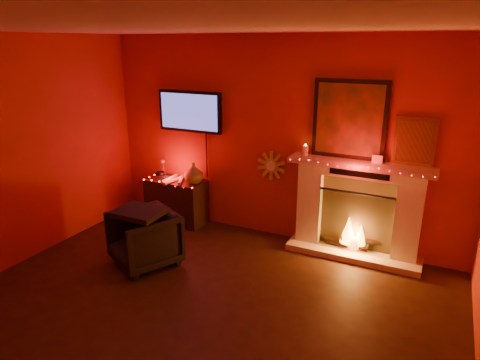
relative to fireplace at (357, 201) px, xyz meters
The scene contains 6 objects.
room 2.72m from the fireplace, 115.53° to the right, with size 5.00×5.00×5.00m.
fireplace is the anchor object (origin of this frame).
tv 2.61m from the fireplace, behind, with size 1.00×0.07×1.24m.
sunburst_clock 1.23m from the fireplace, behind, with size 0.40×0.03×0.40m.
console_table 2.61m from the fireplace, behind, with size 0.88×0.51×0.95m.
armchair 2.65m from the fireplace, 148.18° to the right, with size 0.71×0.73×0.67m, color black.
Camera 1 is at (2.01, -2.69, 2.59)m, focal length 32.00 mm.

